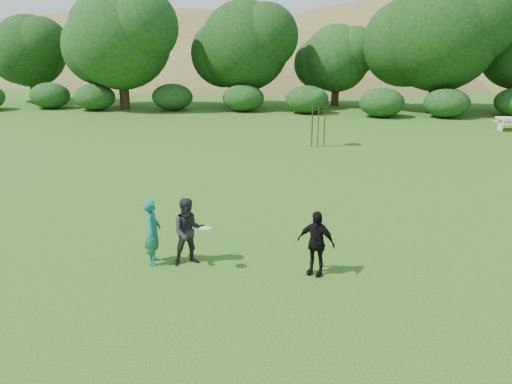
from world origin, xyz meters
The scene contains 8 objects.
ground centered at (0.00, 0.00, 0.00)m, with size 120.00×120.00×0.00m, color #19470C.
player_teal centered at (-2.14, 0.56, 0.79)m, with size 0.58×0.38×1.58m, color #176A59.
player_grey centered at (-1.29, 0.62, 0.81)m, with size 0.78×0.61×1.61m, color black.
player_black centered at (1.65, 0.43, 0.75)m, with size 0.88×0.37×1.50m, color black.
frisbee centered at (-0.82, 0.30, 1.04)m, with size 0.27×0.27×0.06m.
sapling centered at (1.68, 14.61, 2.42)m, with size 0.70×0.70×2.85m.
hillside centered at (-0.56, 68.45, -11.97)m, with size 150.00×72.00×52.00m.
tree_row centered at (3.23, 28.68, 4.87)m, with size 53.92×10.38×9.62m.
Camera 1 is at (1.57, -9.94, 5.08)m, focal length 35.00 mm.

